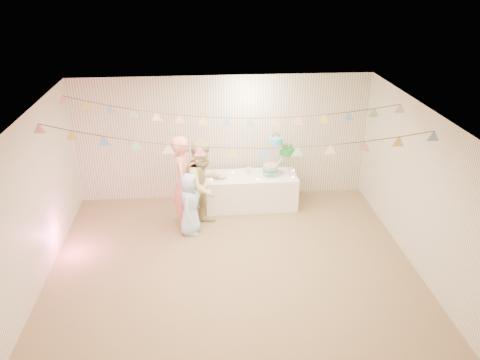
{
  "coord_description": "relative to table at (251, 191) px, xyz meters",
  "views": [
    {
      "loc": [
        -0.43,
        -6.52,
        4.63
      ],
      "look_at": [
        0.2,
        0.8,
        1.15
      ],
      "focal_mm": 35.0,
      "sensor_mm": 36.0,
      "label": 1
    }
  ],
  "objects": [
    {
      "name": "platter",
      "position": [
        -0.63,
        -0.05,
        0.42
      ],
      "size": [
        0.31,
        0.31,
        0.02
      ],
      "primitive_type": "cylinder",
      "color": "white",
      "rests_on": "table"
    },
    {
      "name": "cake_middle",
      "position": [
        0.73,
        0.14,
        0.76
      ],
      "size": [
        0.27,
        0.27,
        0.22
      ],
      "primitive_type": null,
      "color": "#1D8829",
      "rests_on": "cake_stand"
    },
    {
      "name": "tealight_2",
      "position": [
        0.1,
        -0.22,
        0.36
      ],
      "size": [
        0.04,
        0.04,
        0.03
      ],
      "primitive_type": "cylinder",
      "color": "#FFD88C",
      "rests_on": "table"
    },
    {
      "name": "tealight_0",
      "position": [
        -0.8,
        -0.15,
        0.36
      ],
      "size": [
        0.04,
        0.04,
        0.03
      ],
      "primitive_type": "cylinder",
      "color": "#FFD88C",
      "rests_on": "table"
    },
    {
      "name": "left_wall",
      "position": [
        -3.52,
        -1.97,
        0.96
      ],
      "size": [
        5.0,
        5.0,
        0.0
      ],
      "primitive_type": "plane",
      "color": "white",
      "rests_on": "ground"
    },
    {
      "name": "tealight_5",
      "position": [
        0.9,
        0.15,
        0.36
      ],
      "size": [
        0.04,
        0.04,
        0.03
      ],
      "primitive_type": "cylinder",
      "color": "#FFD88C",
      "rests_on": "table"
    },
    {
      "name": "back_wall",
      "position": [
        -0.52,
        0.53,
        0.96
      ],
      "size": [
        6.0,
        6.0,
        0.0
      ],
      "primitive_type": "plane",
      "color": "white",
      "rests_on": "ground"
    },
    {
      "name": "bunting_front",
      "position": [
        -0.52,
        -2.17,
        1.98
      ],
      "size": [
        5.6,
        0.9,
        0.36
      ],
      "primitive_type": null,
      "color": "#72A5E5",
      "rests_on": "ceiling"
    },
    {
      "name": "bunting_back",
      "position": [
        -0.52,
        -0.87,
        2.01
      ],
      "size": [
        5.6,
        1.1,
        0.4
      ],
      "primitive_type": null,
      "color": "pink",
      "rests_on": "ceiling"
    },
    {
      "name": "front_wall",
      "position": [
        -0.52,
        -4.47,
        0.96
      ],
      "size": [
        6.0,
        6.0,
        0.0
      ],
      "primitive_type": "plane",
      "color": "white",
      "rests_on": "ground"
    },
    {
      "name": "floor",
      "position": [
        -0.52,
        -1.97,
        -0.34
      ],
      "size": [
        6.0,
        6.0,
        0.0
      ],
      "primitive_type": "plane",
      "color": "olive",
      "rests_on": "ground"
    },
    {
      "name": "person_child",
      "position": [
        -1.22,
        -0.93,
        0.26
      ],
      "size": [
        0.52,
        0.67,
        1.2
      ],
      "primitive_type": "imported",
      "rotation": [
        0.0,
        0.0,
        1.31
      ],
      "color": "#B4DAFF",
      "rests_on": "floor"
    },
    {
      "name": "cake_top_tier",
      "position": [
        0.49,
        0.02,
        1.03
      ],
      "size": [
        0.25,
        0.25,
        0.19
      ],
      "primitive_type": null,
      "color": "#47BDDF",
      "rests_on": "cake_stand"
    },
    {
      "name": "posy",
      "position": [
        -0.04,
        0.05,
        0.48
      ],
      "size": [
        0.14,
        0.14,
        0.16
      ],
      "primitive_type": null,
      "color": "white",
      "rests_on": "table"
    },
    {
      "name": "table",
      "position": [
        0.0,
        0.0,
        0.0
      ],
      "size": [
        1.83,
        0.73,
        0.69
      ],
      "primitive_type": "cube",
      "color": "white",
      "rests_on": "floor"
    },
    {
      "name": "tealight_3",
      "position": [
        0.35,
        0.22,
        0.36
      ],
      "size": [
        0.04,
        0.04,
        0.03
      ],
      "primitive_type": "cylinder",
      "color": "#FFD88C",
      "rests_on": "table"
    },
    {
      "name": "ceiling",
      "position": [
        -0.52,
        -1.97,
        2.26
      ],
      "size": [
        6.0,
        6.0,
        0.0
      ],
      "primitive_type": "plane",
      "color": "silver",
      "rests_on": "ground"
    },
    {
      "name": "tealight_4",
      "position": [
        0.82,
        -0.18,
        0.36
      ],
      "size": [
        0.04,
        0.04,
        0.03
      ],
      "primitive_type": "cylinder",
      "color": "#FFD88C",
      "rests_on": "table"
    },
    {
      "name": "right_wall",
      "position": [
        2.48,
        -1.97,
        0.96
      ],
      "size": [
        5.0,
        5.0,
        0.0
      ],
      "primitive_type": "plane",
      "color": "white",
      "rests_on": "ground"
    },
    {
      "name": "cake_stand",
      "position": [
        0.55,
        0.05,
        0.81
      ],
      "size": [
        0.73,
        0.43,
        0.82
      ],
      "primitive_type": null,
      "color": "silver",
      "rests_on": "table"
    },
    {
      "name": "tealight_1",
      "position": [
        -0.35,
        0.18,
        0.36
      ],
      "size": [
        0.04,
        0.04,
        0.03
      ],
      "primitive_type": "cylinder",
      "color": "#FFD88C",
      "rests_on": "table"
    },
    {
      "name": "person_adult_b",
      "position": [
        -0.96,
        -0.72,
        0.52
      ],
      "size": [
        1.05,
        1.06,
        1.73
      ],
      "primitive_type": "imported",
      "rotation": [
        0.0,
        0.0,
        0.82
      ],
      "color": "tan",
      "rests_on": "floor"
    },
    {
      "name": "tealight_6",
      "position": [
        0.52,
        0.06,
        0.36
      ],
      "size": [
        0.04,
        0.04,
        0.03
      ],
      "primitive_type": "cylinder",
      "color": "#FFD88C",
      "rests_on": "table"
    },
    {
      "name": "cake_bottom",
      "position": [
        0.4,
        -0.01,
        0.49
      ],
      "size": [
        0.31,
        0.31,
        0.15
      ],
      "primitive_type": null,
      "color": "teal",
      "rests_on": "cake_stand"
    },
    {
      "name": "person_adult_a",
      "position": [
        -1.31,
        -0.61,
        0.55
      ],
      "size": [
        0.53,
        0.71,
        1.79
      ],
      "primitive_type": "imported",
      "rotation": [
        0.0,
        0.0,
        1.41
      ],
      "color": "#FD9284",
      "rests_on": "floor"
    }
  ]
}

